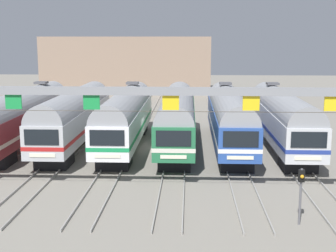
{
  "coord_description": "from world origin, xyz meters",
  "views": [
    {
      "loc": [
        3.18,
        -38.85,
        9.05
      ],
      "look_at": [
        1.46,
        -1.46,
        2.11
      ],
      "focal_mm": 50.69,
      "sensor_mm": 36.0,
      "label": 1
    }
  ],
  "objects_px": {
    "commuter_train_maroon": "(24,115)",
    "commuter_train_green": "(177,116)",
    "yard_signal_mast": "(301,186)",
    "commuter_train_silver": "(282,117)",
    "commuter_train_blue": "(229,116)",
    "catenary_gantry": "(131,107)",
    "commuter_train_white": "(126,116)",
    "commuter_train_stainless": "(75,115)"
  },
  "relations": [
    {
      "from": "commuter_train_maroon",
      "to": "commuter_train_green",
      "type": "xyz_separation_m",
      "value": [
        12.94,
        -0.0,
        -0.0
      ]
    },
    {
      "from": "commuter_train_green",
      "to": "yard_signal_mast",
      "type": "height_order",
      "value": "commuter_train_green"
    },
    {
      "from": "commuter_train_green",
      "to": "yard_signal_mast",
      "type": "relative_size",
      "value": 6.35
    },
    {
      "from": "commuter_train_silver",
      "to": "commuter_train_blue",
      "type": "bearing_deg",
      "value": 180.0
    },
    {
      "from": "catenary_gantry",
      "to": "yard_signal_mast",
      "type": "height_order",
      "value": "catenary_gantry"
    },
    {
      "from": "commuter_train_green",
      "to": "catenary_gantry",
      "type": "distance_m",
      "value": 13.93
    },
    {
      "from": "commuter_train_maroon",
      "to": "commuter_train_blue",
      "type": "distance_m",
      "value": 17.26
    },
    {
      "from": "commuter_train_white",
      "to": "commuter_train_silver",
      "type": "distance_m",
      "value": 12.94
    },
    {
      "from": "commuter_train_silver",
      "to": "catenary_gantry",
      "type": "bearing_deg",
      "value": -128.63
    },
    {
      "from": "commuter_train_white",
      "to": "catenary_gantry",
      "type": "distance_m",
      "value": 13.93
    },
    {
      "from": "commuter_train_blue",
      "to": "catenary_gantry",
      "type": "relative_size",
      "value": 0.67
    },
    {
      "from": "commuter_train_white",
      "to": "commuter_train_stainless",
      "type": "bearing_deg",
      "value": -179.94
    },
    {
      "from": "commuter_train_maroon",
      "to": "commuter_train_silver",
      "type": "relative_size",
      "value": 1.0
    },
    {
      "from": "commuter_train_stainless",
      "to": "commuter_train_silver",
      "type": "bearing_deg",
      "value": 0.01
    },
    {
      "from": "yard_signal_mast",
      "to": "commuter_train_stainless",
      "type": "bearing_deg",
      "value": 132.54
    },
    {
      "from": "commuter_train_maroon",
      "to": "commuter_train_white",
      "type": "relative_size",
      "value": 1.0
    },
    {
      "from": "commuter_train_green",
      "to": "commuter_train_silver",
      "type": "distance_m",
      "value": 8.63
    },
    {
      "from": "commuter_train_blue",
      "to": "commuter_train_silver",
      "type": "distance_m",
      "value": 4.31
    },
    {
      "from": "commuter_train_white",
      "to": "commuter_train_silver",
      "type": "height_order",
      "value": "same"
    },
    {
      "from": "commuter_train_white",
      "to": "catenary_gantry",
      "type": "height_order",
      "value": "catenary_gantry"
    },
    {
      "from": "commuter_train_blue",
      "to": "commuter_train_white",
      "type": "bearing_deg",
      "value": 180.0
    },
    {
      "from": "commuter_train_white",
      "to": "commuter_train_green",
      "type": "height_order",
      "value": "commuter_train_white"
    },
    {
      "from": "commuter_train_silver",
      "to": "commuter_train_green",
      "type": "bearing_deg",
      "value": -179.97
    },
    {
      "from": "commuter_train_green",
      "to": "catenary_gantry",
      "type": "height_order",
      "value": "catenary_gantry"
    },
    {
      "from": "commuter_train_blue",
      "to": "yard_signal_mast",
      "type": "bearing_deg",
      "value": -82.53
    },
    {
      "from": "commuter_train_blue",
      "to": "commuter_train_silver",
      "type": "bearing_deg",
      "value": 0.0
    },
    {
      "from": "commuter_train_white",
      "to": "commuter_train_blue",
      "type": "relative_size",
      "value": 1.0
    },
    {
      "from": "commuter_train_maroon",
      "to": "commuter_train_stainless",
      "type": "xyz_separation_m",
      "value": [
        4.31,
        -0.0,
        -0.0
      ]
    },
    {
      "from": "commuter_train_stainless",
      "to": "commuter_train_blue",
      "type": "distance_m",
      "value": 12.94
    },
    {
      "from": "commuter_train_stainless",
      "to": "commuter_train_white",
      "type": "distance_m",
      "value": 4.31
    },
    {
      "from": "commuter_train_green",
      "to": "yard_signal_mast",
      "type": "xyz_separation_m",
      "value": [
        6.47,
        -16.46,
        -0.7
      ]
    },
    {
      "from": "commuter_train_blue",
      "to": "commuter_train_silver",
      "type": "height_order",
      "value": "same"
    },
    {
      "from": "commuter_train_maroon",
      "to": "yard_signal_mast",
      "type": "distance_m",
      "value": 25.46
    },
    {
      "from": "commuter_train_white",
      "to": "commuter_train_maroon",
      "type": "bearing_deg",
      "value": 180.0
    },
    {
      "from": "catenary_gantry",
      "to": "yard_signal_mast",
      "type": "relative_size",
      "value": 9.43
    },
    {
      "from": "commuter_train_white",
      "to": "catenary_gantry",
      "type": "xyz_separation_m",
      "value": [
        2.16,
        -13.5,
        2.68
      ]
    },
    {
      "from": "commuter_train_stainless",
      "to": "commuter_train_green",
      "type": "relative_size",
      "value": 1.0
    },
    {
      "from": "commuter_train_white",
      "to": "commuter_train_silver",
      "type": "xyz_separation_m",
      "value": [
        12.94,
        0.0,
        0.0
      ]
    },
    {
      "from": "commuter_train_white",
      "to": "yard_signal_mast",
      "type": "bearing_deg",
      "value": -56.76
    },
    {
      "from": "yard_signal_mast",
      "to": "commuter_train_silver",
      "type": "bearing_deg",
      "value": 82.53
    },
    {
      "from": "commuter_train_maroon",
      "to": "catenary_gantry",
      "type": "distance_m",
      "value": 17.49
    },
    {
      "from": "commuter_train_white",
      "to": "commuter_train_blue",
      "type": "xyz_separation_m",
      "value": [
        8.63,
        0.0,
        0.0
      ]
    }
  ]
}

